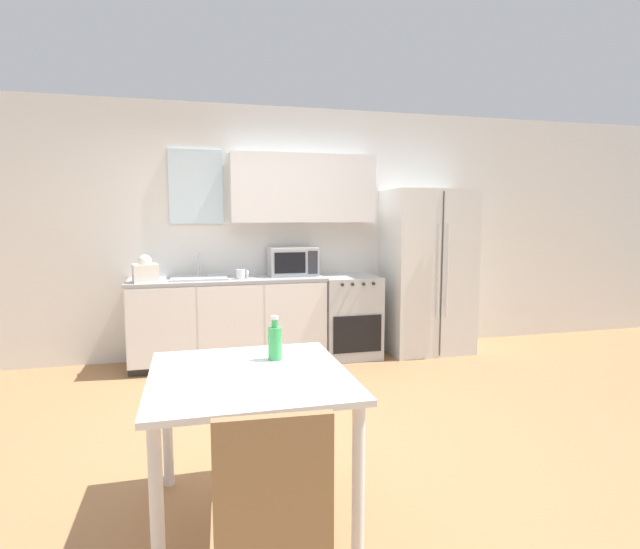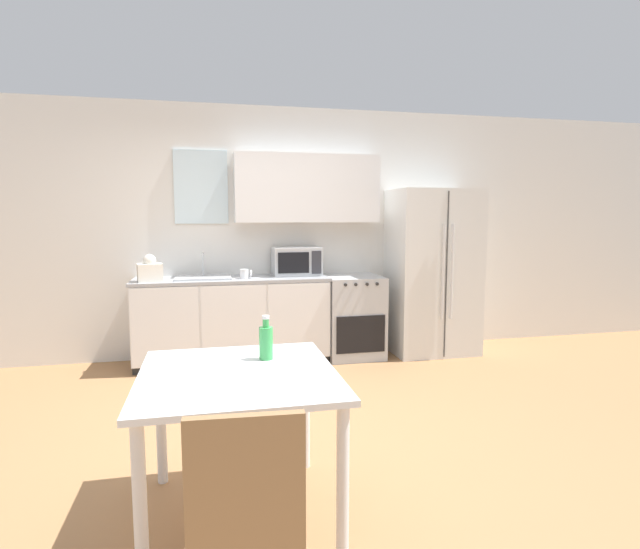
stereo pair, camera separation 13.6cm
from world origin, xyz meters
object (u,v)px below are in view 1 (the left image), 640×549
(oven_range, at_px, (348,316))
(coffee_mug, at_px, (241,274))
(microwave, at_px, (293,261))
(dining_chair_near, at_px, (272,522))
(refrigerator, at_px, (427,271))
(drink_bottle, at_px, (275,342))
(dining_table, at_px, (250,394))

(oven_range, distance_m, coffee_mug, 1.27)
(microwave, bearing_deg, coffee_mug, -161.08)
(microwave, distance_m, dining_chair_near, 3.85)
(refrigerator, bearing_deg, microwave, 175.13)
(oven_range, distance_m, refrigerator, 1.03)
(microwave, bearing_deg, dining_chair_near, -102.31)
(oven_range, bearing_deg, drink_bottle, -115.66)
(oven_range, relative_size, microwave, 1.74)
(refrigerator, bearing_deg, drink_bottle, -130.33)
(refrigerator, bearing_deg, dining_chair_near, -122.95)
(coffee_mug, bearing_deg, microwave, 18.92)
(coffee_mug, distance_m, drink_bottle, 2.46)
(oven_range, xyz_separation_m, dining_chair_near, (-1.41, -3.62, 0.10))
(refrigerator, xyz_separation_m, coffee_mug, (-2.08, -0.06, 0.04))
(refrigerator, height_order, dining_chair_near, refrigerator)
(oven_range, xyz_separation_m, drink_bottle, (-1.22, -2.55, 0.42))
(refrigerator, height_order, dining_table, refrigerator)
(refrigerator, distance_m, microwave, 1.53)
(dining_chair_near, height_order, drink_bottle, drink_bottle)
(dining_chair_near, bearing_deg, drink_bottle, 83.35)
(drink_bottle, bearing_deg, dining_table, -129.27)
(drink_bottle, bearing_deg, oven_range, 64.34)
(oven_range, distance_m, drink_bottle, 2.86)
(oven_range, relative_size, coffee_mug, 7.35)
(oven_range, height_order, coffee_mug, coffee_mug)
(coffee_mug, relative_size, drink_bottle, 0.50)
(refrigerator, distance_m, coffee_mug, 2.08)
(refrigerator, xyz_separation_m, dining_table, (-2.30, -2.72, -0.26))
(oven_range, bearing_deg, microwave, 169.88)
(microwave, xyz_separation_m, drink_bottle, (-0.63, -2.66, -0.19))
(dining_chair_near, distance_m, drink_bottle, 1.13)
(microwave, height_order, coffee_mug, microwave)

